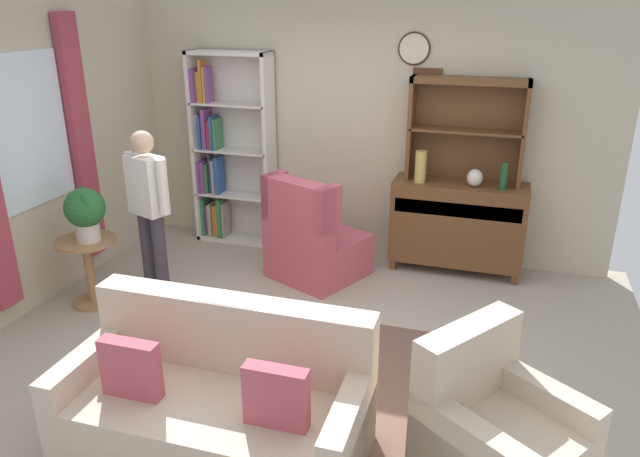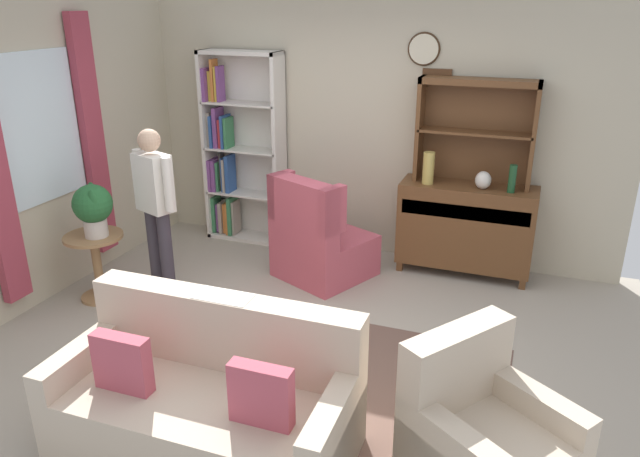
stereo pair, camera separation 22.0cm
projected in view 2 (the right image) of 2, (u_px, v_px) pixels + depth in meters
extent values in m
cube|color=#9E9384|center=(300.00, 347.00, 4.80)|extent=(5.40, 4.60, 0.02)
cube|color=#BCB299|center=(377.00, 124.00, 6.15)|extent=(5.00, 0.06, 2.80)
cylinder|color=beige|center=(424.00, 49.00, 5.69)|extent=(0.28, 0.03, 0.28)
torus|color=#382314|center=(424.00, 49.00, 5.69)|extent=(0.31, 0.02, 0.31)
cube|color=#4C2D19|center=(436.00, 88.00, 5.77)|extent=(0.28, 0.03, 0.36)
cube|color=#BCB299|center=(25.00, 149.00, 5.12)|extent=(0.06, 4.20, 2.80)
cube|color=silver|center=(39.00, 128.00, 5.18)|extent=(0.02, 0.90, 1.30)
cube|color=#9E3847|center=(93.00, 138.00, 5.75)|extent=(0.08, 0.24, 2.30)
cube|color=brown|center=(309.00, 371.00, 4.47)|extent=(2.84, 1.65, 0.01)
cube|color=silver|center=(210.00, 146.00, 6.72)|extent=(0.04, 0.30, 2.10)
cube|color=silver|center=(280.00, 153.00, 6.43)|extent=(0.04, 0.30, 2.10)
cube|color=silver|center=(239.00, 52.00, 6.20)|extent=(0.90, 0.30, 0.04)
cube|color=silver|center=(248.00, 236.00, 6.95)|extent=(0.90, 0.30, 0.04)
cube|color=silver|center=(250.00, 147.00, 6.70)|extent=(0.90, 0.01, 2.10)
cube|color=silver|center=(246.00, 193.00, 6.76)|extent=(0.86, 0.30, 0.02)
cube|color=#337247|center=(217.00, 213.00, 6.97)|extent=(0.04, 0.17, 0.42)
cube|color=#723F7F|center=(220.00, 217.00, 6.97)|extent=(0.04, 0.12, 0.34)
cube|color=gray|center=(223.00, 216.00, 6.95)|extent=(0.04, 0.19, 0.37)
cube|color=#CC7233|center=(227.00, 218.00, 6.94)|extent=(0.04, 0.14, 0.35)
cube|color=#CC7233|center=(230.00, 217.00, 6.92)|extent=(0.02, 0.21, 0.37)
cube|color=#337247|center=(233.00, 215.00, 6.89)|extent=(0.04, 0.23, 0.44)
cube|color=gray|center=(236.00, 217.00, 6.89)|extent=(0.02, 0.18, 0.39)
cube|color=silver|center=(244.00, 149.00, 6.58)|extent=(0.86, 0.30, 0.02)
cube|color=#723F7F|center=(214.00, 174.00, 6.80)|extent=(0.04, 0.23, 0.36)
cube|color=#723F7F|center=(217.00, 175.00, 6.79)|extent=(0.04, 0.21, 0.36)
cube|color=#337247|center=(220.00, 176.00, 6.78)|extent=(0.03, 0.17, 0.33)
cube|color=#3F3833|center=(222.00, 172.00, 6.75)|extent=(0.02, 0.10, 0.44)
cube|color=#284C8C|center=(225.00, 174.00, 6.75)|extent=(0.02, 0.16, 0.39)
cube|color=gray|center=(227.00, 175.00, 6.74)|extent=(0.03, 0.21, 0.38)
cube|color=#284C8C|center=(230.00, 173.00, 6.72)|extent=(0.04, 0.19, 0.42)
cube|color=silver|center=(242.00, 103.00, 6.39)|extent=(0.86, 0.30, 0.02)
cube|color=gray|center=(211.00, 130.00, 6.61)|extent=(0.04, 0.13, 0.37)
cube|color=#284C8C|center=(215.00, 131.00, 6.60)|extent=(0.03, 0.22, 0.35)
cube|color=#723F7F|center=(218.00, 127.00, 6.57)|extent=(0.04, 0.20, 0.44)
cube|color=#B22D33|center=(223.00, 133.00, 6.58)|extent=(0.04, 0.16, 0.31)
cube|color=#284C8C|center=(226.00, 131.00, 6.56)|extent=(0.03, 0.21, 0.36)
cube|color=#337247|center=(229.00, 133.00, 6.55)|extent=(0.03, 0.19, 0.34)
cube|color=#723F7F|center=(208.00, 84.00, 6.44)|extent=(0.04, 0.22, 0.35)
cube|color=gold|center=(211.00, 86.00, 6.43)|extent=(0.04, 0.10, 0.32)
cube|color=#CC7233|center=(214.00, 80.00, 6.39)|extent=(0.03, 0.13, 0.44)
cube|color=gold|center=(218.00, 84.00, 6.39)|extent=(0.03, 0.13, 0.37)
cube|color=#723F7F|center=(220.00, 84.00, 6.38)|extent=(0.03, 0.14, 0.37)
cube|color=brown|center=(466.00, 225.00, 5.90)|extent=(1.30, 0.45, 0.82)
cube|color=brown|center=(400.00, 265.00, 6.11)|extent=(0.06, 0.06, 0.10)
cube|color=brown|center=(522.00, 284.00, 5.72)|extent=(0.06, 0.06, 0.10)
cube|color=brown|center=(407.00, 253.00, 6.42)|extent=(0.06, 0.06, 0.10)
cube|color=brown|center=(524.00, 269.00, 6.03)|extent=(0.06, 0.06, 0.10)
cube|color=#492C18|center=(464.00, 213.00, 5.64)|extent=(1.20, 0.01, 0.14)
cube|color=brown|center=(420.00, 128.00, 5.82)|extent=(0.04, 0.26, 1.00)
cube|color=brown|center=(534.00, 137.00, 5.47)|extent=(0.04, 0.26, 1.00)
cube|color=brown|center=(480.00, 82.00, 5.48)|extent=(1.10, 0.26, 0.06)
cube|color=brown|center=(475.00, 132.00, 5.65)|extent=(1.06, 0.26, 0.02)
cube|color=brown|center=(477.00, 130.00, 5.75)|extent=(1.10, 0.01, 1.00)
cylinder|color=tan|center=(428.00, 168.00, 5.76)|extent=(0.11, 0.11, 0.31)
ellipsoid|color=beige|center=(483.00, 180.00, 5.62)|extent=(0.15, 0.15, 0.17)
cylinder|color=#194223|center=(512.00, 179.00, 5.50)|extent=(0.07, 0.07, 0.26)
cube|color=beige|center=(204.00, 421.00, 3.62)|extent=(1.81, 0.87, 0.42)
cube|color=beige|center=(226.00, 331.00, 3.74)|extent=(1.80, 0.22, 0.48)
cube|color=beige|center=(90.00, 381.00, 3.85)|extent=(0.15, 0.85, 0.60)
cube|color=beige|center=(334.00, 442.00, 3.32)|extent=(0.15, 0.85, 0.60)
cube|color=#B74C5B|center=(122.00, 363.00, 3.51)|extent=(0.36, 0.10, 0.36)
cube|color=#B74C5B|center=(261.00, 395.00, 3.23)|extent=(0.36, 0.10, 0.36)
cube|color=white|center=(223.00, 296.00, 3.65)|extent=(0.36, 0.18, 0.00)
cube|color=beige|center=(456.00, 366.00, 3.42)|extent=(0.58, 0.72, 0.48)
cube|color=beige|center=(526.00, 426.00, 3.48)|extent=(0.72, 0.56, 0.55)
cube|color=#B74C5B|center=(325.00, 255.00, 5.96)|extent=(1.04, 1.05, 0.42)
cube|color=#B74C5B|center=(303.00, 213.00, 5.57)|extent=(0.79, 0.50, 0.63)
cube|color=#B74C5B|center=(332.00, 211.00, 5.34)|extent=(0.21, 0.30, 0.44)
cube|color=#B74C5B|center=(282.00, 194.00, 5.78)|extent=(0.21, 0.30, 0.44)
cylinder|color=#997047|center=(93.00, 237.00, 5.35)|extent=(0.52, 0.52, 0.03)
cylinder|color=#997047|center=(98.00, 268.00, 5.46)|extent=(0.08, 0.08, 0.60)
cylinder|color=#997047|center=(102.00, 296.00, 5.56)|extent=(0.36, 0.36, 0.03)
cylinder|color=beige|center=(96.00, 228.00, 5.29)|extent=(0.20, 0.20, 0.16)
sphere|color=#235B2D|center=(92.00, 204.00, 5.21)|extent=(0.34, 0.34, 0.34)
ellipsoid|color=#235B2D|center=(92.00, 195.00, 5.30)|extent=(0.10, 0.06, 0.24)
ellipsoid|color=#235B2D|center=(93.00, 204.00, 5.09)|extent=(0.10, 0.06, 0.24)
cylinder|color=#38333D|center=(155.00, 249.00, 5.59)|extent=(0.15, 0.15, 0.82)
cylinder|color=#38333D|center=(166.00, 255.00, 5.47)|extent=(0.15, 0.15, 0.82)
cube|color=silver|center=(153.00, 183.00, 5.29)|extent=(0.39, 0.31, 0.52)
sphere|color=tan|center=(149.00, 140.00, 5.15)|extent=(0.26, 0.26, 0.20)
cylinder|color=silver|center=(139.00, 175.00, 5.41)|extent=(0.10, 0.10, 0.48)
cylinder|color=silver|center=(168.00, 185.00, 5.14)|extent=(0.10, 0.10, 0.48)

